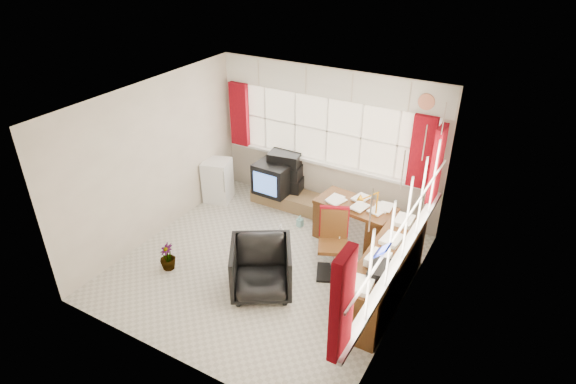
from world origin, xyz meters
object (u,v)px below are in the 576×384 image
Objects in this scene: radiator at (333,248)px; tv_bench at (290,199)px; desk at (354,221)px; desk_lamp at (377,198)px; task_chair at (333,239)px; office_chair at (261,269)px; crt_tv at (274,178)px; mini_fridge at (218,180)px; credenza at (384,274)px.

tv_bench is at bearing 140.43° from radiator.
desk is at bearing 83.21° from radiator.
radiator is 0.40× the size of tv_bench.
desk_lamp is 0.88m from task_chair.
task_chair is at bearing -119.56° from desk_lamp.
office_chair is 2.37m from crt_tv.
office_chair is 1.32× the size of crt_tv.
office_chair is at bearing -40.60° from mini_fridge.
desk_lamp is 1.15m from credenza.
desk_lamp is at bearing 46.18° from radiator.
office_chair is at bearing -110.57° from desk.
desk_lamp is 1.00m from radiator.
desk_lamp is 0.41× the size of task_chair.
office_chair is 2.36m from tv_bench.
tv_bench is at bearing 137.58° from task_chair.
radiator is 1.95m from crt_tv.
task_chair reaches higher than mini_fridge.
office_chair reaches higher than desk.
credenza is 1.43× the size of tv_bench.
task_chair reaches higher than credenza.
mini_fridge is at bearing -159.80° from tv_bench.
desk is 3.09× the size of desk_lamp.
mini_fridge reaches higher than office_chair.
office_chair is 1.64m from credenza.
office_chair is at bearing -117.50° from radiator.
desk is 0.64× the size of credenza.
office_chair is at bearing -70.36° from tv_bench.
credenza reaches higher than radiator.
tv_bench is (-1.43, 1.31, -0.41)m from task_chair.
credenza reaches higher than crt_tv.
mini_fridge is (-2.60, 0.66, 0.16)m from radiator.
desk is 1.82m from office_chair.
desk is 1.33m from credenza.
desk_lamp is 0.53× the size of mini_fridge.
desk_lamp is 2.10m from tv_bench.
crt_tv is at bearing 165.20° from desk_lamp.
credenza is 3.68m from mini_fridge.
office_chair is (-0.64, -1.70, -0.01)m from desk.
office_chair reaches higher than radiator.
desk reaches higher than tv_bench.
desk_lamp is at bearing -21.14° from desk.
tv_bench is at bearing 160.24° from desk_lamp.
credenza is (0.93, -0.40, 0.17)m from radiator.
office_chair is 1.49× the size of radiator.
radiator is at bearing -133.82° from desk_lamp.
office_chair is (-1.02, -1.56, -0.61)m from desk_lamp.
crt_tv is at bearing 150.95° from credenza.
desk_lamp is 1.96m from office_chair.
desk_lamp reaches higher than tv_bench.
desk is at bearing -19.39° from tv_bench.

